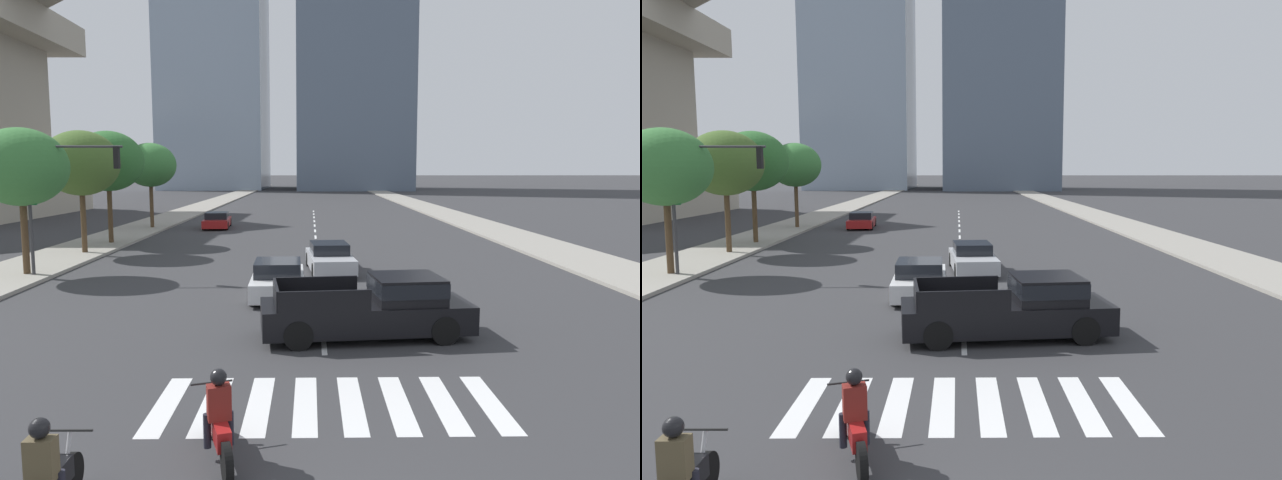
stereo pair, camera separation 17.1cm
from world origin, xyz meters
TOP-DOWN VIEW (x-y plane):
  - sidewalk_east at (13.13, 30.00)m, footprint 4.00×260.00m
  - sidewalk_west at (-13.13, 30.00)m, footprint 4.00×260.00m
  - crosswalk_near at (0.00, 5.76)m, footprint 6.75×2.89m
  - lane_divider_center at (0.00, 33.76)m, footprint 0.14×50.00m
  - motorcycle_trailing at (-1.80, 3.65)m, footprint 0.93×2.11m
  - pickup_truck at (1.42, 10.33)m, footprint 5.80×2.61m
  - sedan_silver_0 at (0.51, 20.62)m, footprint 2.19×4.70m
  - sedan_red_1 at (-7.53, 39.85)m, footprint 2.17×4.70m
  - sedan_white_2 at (-1.51, 15.56)m, footprint 1.97×4.43m
  - traffic_signal_far at (-10.48, 19.18)m, footprint 4.20×0.28m
  - street_tree_nearest at (-12.33, 19.43)m, footprint 3.81×3.81m
  - street_tree_second at (-12.33, 25.84)m, footprint 3.99×3.99m
  - street_tree_third at (-12.33, 29.99)m, footprint 4.18×4.18m
  - street_tree_fourth at (-12.33, 39.20)m, footprint 3.85×3.85m
  - office_tower_center_skyline at (8.94, 126.26)m, footprint 24.03×26.93m

SIDE VIEW (x-z plane):
  - lane_divider_center at x=0.00m, z-range 0.00..0.01m
  - crosswalk_near at x=0.00m, z-range 0.00..0.01m
  - sidewalk_east at x=13.13m, z-range 0.00..0.15m
  - sidewalk_west at x=-13.13m, z-range 0.00..0.15m
  - sedan_red_1 at x=-7.53m, z-range -0.05..1.19m
  - motorcycle_trailing at x=-1.80m, z-range -0.16..1.33m
  - sedan_silver_0 at x=0.51m, z-range -0.04..1.22m
  - sedan_white_2 at x=-1.51m, z-range -0.05..1.26m
  - pickup_truck at x=1.42m, z-range -0.02..1.65m
  - traffic_signal_far at x=-10.48m, z-range 1.19..6.89m
  - street_tree_nearest at x=-12.33m, z-range 1.56..7.66m
  - street_tree_fourth at x=-12.33m, z-range 1.66..7.97m
  - street_tree_second at x=-12.33m, z-range 1.63..8.02m
  - street_tree_third at x=-12.33m, z-range 1.67..8.30m
  - office_tower_center_skyline at x=8.94m, z-range -0.53..77.23m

